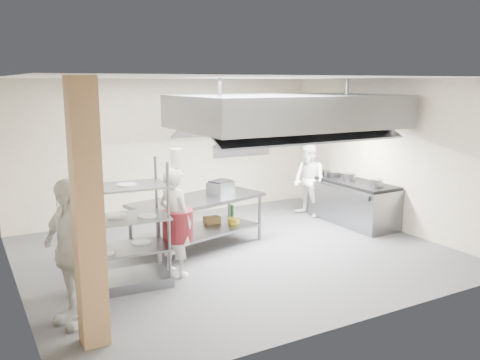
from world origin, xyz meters
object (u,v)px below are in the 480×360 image
island (198,223)px  chef_head (175,222)px  griddle (221,187)px  chef_line (309,180)px  chef_plating (71,252)px  pass_rack (125,225)px  cooking_range (353,204)px  stockpot (350,177)px

island → chef_head: bearing=-144.2°
island → griddle: bearing=4.5°
chef_line → griddle: size_ratio=3.70×
island → chef_plating: size_ratio=1.33×
pass_rack → chef_plating: bearing=-133.3°
chef_plating → chef_head: bearing=95.9°
island → griddle: griddle is taller
cooking_range → griddle: 3.05m
griddle → chef_line: bearing=-11.0°
pass_rack → cooking_range: size_ratio=0.92×
chef_head → chef_line: bearing=-87.2°
pass_rack → chef_plating: (-0.91, -0.83, -0.01)m
chef_line → chef_plating: (-5.60, -2.71, 0.11)m
pass_rack → cooking_range: pass_rack is taller
cooking_range → chef_line: size_ratio=1.24×
chef_line → griddle: 2.58m
stockpot → chef_plating: bearing=-162.7°
pass_rack → stockpot: pass_rack is taller
pass_rack → griddle: (2.19, 1.26, 0.10)m
island → stockpot: size_ratio=10.57×
griddle → cooking_range: bearing=-30.6°
chef_head → chef_line: (3.89, 1.81, -0.04)m
chef_plating → stockpot: (6.02, 1.87, 0.07)m
chef_line → chef_plating: size_ratio=0.88×
cooking_range → chef_head: size_ratio=1.18×
cooking_range → griddle: (-2.98, 0.29, 0.60)m
island → pass_rack: 2.02m
griddle → stockpot: (2.92, -0.22, -0.04)m
griddle → stockpot: 2.93m
chef_line → island: bearing=-81.0°
pass_rack → chef_line: pass_rack is taller
chef_head → stockpot: 4.42m
cooking_range → chef_plating: 6.36m
chef_head → chef_plating: bearing=95.5°
chef_line → stockpot: chef_line is taller
stockpot → pass_rack: bearing=-168.5°
chef_head → griddle: chef_head is taller
chef_plating → griddle: bearing=102.2°
chef_head → griddle: bearing=-71.5°
chef_head → pass_rack: bearing=72.6°
pass_rack → chef_head: size_ratio=1.09×
chef_line → chef_plating: chef_plating is taller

